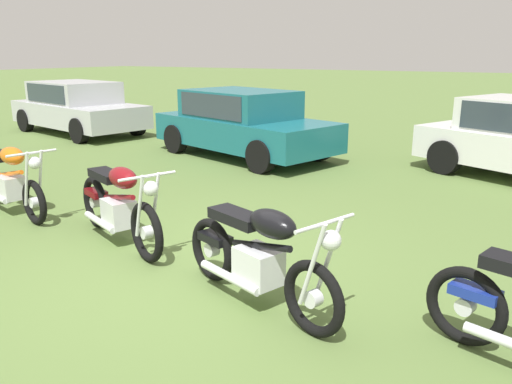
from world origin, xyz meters
TOP-DOWN VIEW (x-y plane):
  - ground_plane at (0.00, 0.00)m, footprint 120.00×120.00m
  - motorcycle_orange at (-3.31, 0.37)m, footprint 2.07×0.78m
  - motorcycle_maroon at (-1.13, 0.27)m, footprint 2.02×1.03m
  - motorcycle_black at (1.08, -0.23)m, footprint 1.94×0.94m
  - car_silver at (-8.45, 6.00)m, footprint 4.68×2.68m
  - car_teal at (-2.70, 5.54)m, footprint 4.54×2.91m

SIDE VIEW (x-z plane):
  - ground_plane at x=0.00m, z-range 0.00..0.00m
  - motorcycle_black at x=1.08m, z-range -0.03..0.99m
  - motorcycle_maroon at x=-1.13m, z-range -0.02..1.00m
  - motorcycle_orange at x=-3.31m, z-range -0.02..1.00m
  - car_teal at x=-2.70m, z-range 0.08..1.51m
  - car_silver at x=-8.45m, z-range 0.08..1.51m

